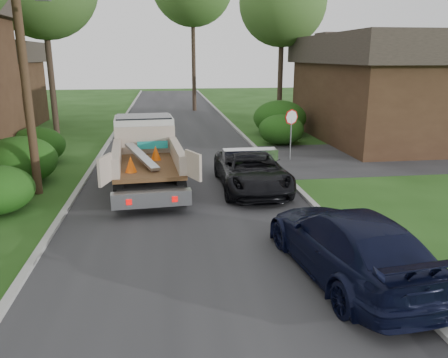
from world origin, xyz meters
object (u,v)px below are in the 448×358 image
Objects in this scene: utility_pole at (22,47)px; flatbed_truck at (146,149)px; house_right at (395,86)px; navy_suv at (348,243)px; black_pickup at (252,171)px; tree_right_far at (283,2)px; stop_sign at (291,124)px.

flatbed_truck is (3.91, 1.08, -3.81)m from utility_pole.
house_right is (18.48, 9.02, -2.01)m from utility_pole.
navy_suv is at bearing -40.61° from utility_pole.
black_pickup is at bearing -25.64° from flatbed_truck.
flatbed_truck is 4.32m from black_pickup.
utility_pole is 0.87× the size of tree_right_far.
utility_pole reaches higher than stop_sign.
black_pickup is at bearing -108.21° from tree_right_far.
house_right reaches higher than flatbed_truck.
stop_sign is 0.25× the size of utility_pole.
house_right is 19.31m from navy_suv.
flatbed_truck reaches higher than stop_sign.
black_pickup is at bearing -3.50° from utility_pole.
tree_right_far is (2.30, 11.00, 6.70)m from stop_sign.
house_right is at bearing 26.01° from utility_pole.
flatbed_truck is at bearing -123.07° from tree_right_far.
tree_right_far reaches higher than navy_suv.
utility_pole is at bearing -130.84° from tree_right_far.
tree_right_far reaches higher than stop_sign.
flatbed_truck is at bearing -151.43° from house_right.
house_right is (7.80, 5.00, 1.38)m from stop_sign.
house_right is 2.39× the size of navy_suv.
black_pickup is 7.05m from navy_suv.
black_pickup is at bearing -89.53° from navy_suv.
tree_right_far is 2.21× the size of black_pickup.
flatbed_truck is (-14.57, -7.94, -1.80)m from house_right.
tree_right_far reaches higher than house_right.
house_right is 1.91× the size of flatbed_truck.
stop_sign reaches higher than navy_suv.
navy_suv is (-9.75, -16.50, -2.37)m from house_right.
black_pickup is 0.96× the size of navy_suv.
house_right is at bearing 32.66° from stop_sign.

